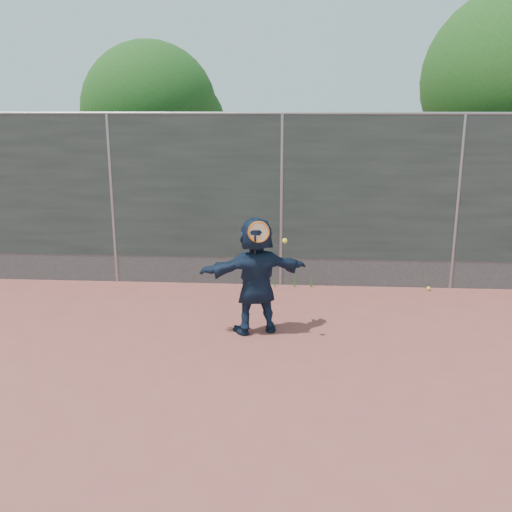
{
  "coord_description": "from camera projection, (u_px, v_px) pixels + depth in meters",
  "views": [
    {
      "loc": [
        0.23,
        -6.32,
        3.1
      ],
      "look_at": [
        -0.29,
        1.27,
        1.11
      ],
      "focal_mm": 40.0,
      "sensor_mm": 36.0,
      "label": 1
    }
  ],
  "objects": [
    {
      "name": "fence",
      "position": [
        281.0,
        197.0,
        9.88
      ],
      "size": [
        20.0,
        0.06,
        3.03
      ],
      "color": "#38423D",
      "rests_on": "ground"
    },
    {
      "name": "tree_left",
      "position": [
        158.0,
        115.0,
        12.67
      ],
      "size": [
        3.15,
        3.0,
        4.53
      ],
      "color": "#382314",
      "rests_on": "ground"
    },
    {
      "name": "weed_clump",
      "position": [
        297.0,
        280.0,
        10.11
      ],
      "size": [
        0.68,
        0.07,
        0.3
      ],
      "color": "#387226",
      "rests_on": "ground"
    },
    {
      "name": "ground",
      "position": [
        273.0,
        371.0,
        6.9
      ],
      "size": [
        80.0,
        80.0,
        0.0
      ],
      "primitive_type": "plane",
      "color": "#9E4C42",
      "rests_on": "ground"
    },
    {
      "name": "ball_ground",
      "position": [
        429.0,
        288.0,
        9.94
      ],
      "size": [
        0.07,
        0.07,
        0.07
      ],
      "primitive_type": "sphere",
      "color": "#F6FA37",
      "rests_on": "ground"
    },
    {
      "name": "swing_action",
      "position": [
        261.0,
        234.0,
        7.57
      ],
      "size": [
        0.53,
        0.17,
        0.51
      ],
      "color": "orange",
      "rests_on": "ground"
    },
    {
      "name": "player",
      "position": [
        256.0,
        275.0,
        7.93
      ],
      "size": [
        1.62,
        0.95,
        1.66
      ],
      "primitive_type": "imported",
      "rotation": [
        0.0,
        0.0,
        3.46
      ],
      "color": "#16253E",
      "rests_on": "ground"
    }
  ]
}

